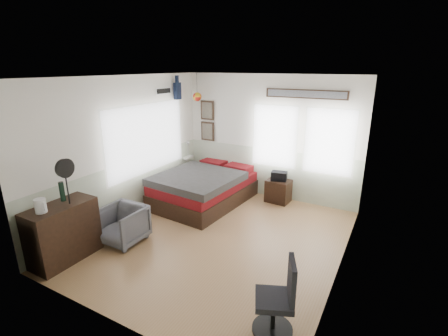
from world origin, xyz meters
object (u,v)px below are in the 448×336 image
at_px(bed, 204,188).
at_px(dresser, 63,232).
at_px(armchair, 122,225).
at_px(nightstand, 278,191).
at_px(task_chair, 278,304).

bearing_deg(bed, dresser, -98.92).
distance_m(dresser, armchair, 0.90).
distance_m(bed, nightstand, 1.63).
bearing_deg(dresser, bed, 76.20).
height_order(armchair, nightstand, armchair).
bearing_deg(task_chair, bed, 111.42).
xyz_separation_m(nightstand, task_chair, (1.25, -3.49, 0.13)).
relative_size(bed, dresser, 2.26).
bearing_deg(bed, task_chair, -40.35).
xyz_separation_m(bed, nightstand, (1.40, 0.82, -0.09)).
distance_m(bed, dresser, 2.95).
height_order(bed, armchair, bed).
relative_size(dresser, armchair, 1.44).
distance_m(bed, task_chair, 3.76).
bearing_deg(armchair, task_chair, -11.51).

